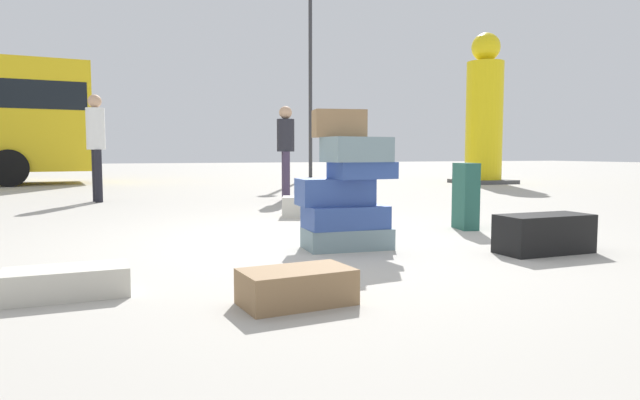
{
  "coord_description": "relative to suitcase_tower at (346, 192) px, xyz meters",
  "views": [
    {
      "loc": [
        -1.58,
        -4.68,
        0.83
      ],
      "look_at": [
        0.31,
        0.4,
        0.37
      ],
      "focal_mm": 31.5,
      "sensor_mm": 36.0,
      "label": 1
    }
  ],
  "objects": [
    {
      "name": "suitcase_teal_foreground_far",
      "position": [
        1.7,
        0.69,
        -0.13
      ],
      "size": [
        0.23,
        0.37,
        0.71
      ],
      "primitive_type": "cube",
      "rotation": [
        0.0,
        0.0,
        -0.19
      ],
      "color": "#26594C",
      "rests_on": "ground"
    },
    {
      "name": "person_tourist_with_camera",
      "position": [
        0.94,
        4.85,
        0.48
      ],
      "size": [
        0.3,
        0.34,
        1.62
      ],
      "rotation": [
        0.0,
        0.0,
        -1.76
      ],
      "color": "#3F334C",
      "rests_on": "ground"
    },
    {
      "name": "lamp_post",
      "position": [
        4.34,
        13.22,
        3.95
      ],
      "size": [
        0.36,
        0.36,
        6.92
      ],
      "color": "#333338",
      "rests_on": "ground"
    },
    {
      "name": "ground_plane",
      "position": [
        -0.3,
        0.27,
        -0.49
      ],
      "size": [
        80.0,
        80.0,
        0.0
      ],
      "primitive_type": "plane",
      "color": "#ADA89E"
    },
    {
      "name": "yellow_dummy_statue",
      "position": [
        7.49,
        8.2,
        1.28
      ],
      "size": [
        1.35,
        1.35,
        3.97
      ],
      "color": "yellow",
      "rests_on": "ground"
    },
    {
      "name": "suitcase_tower",
      "position": [
        0.0,
        0.0,
        0.0
      ],
      "size": [
        0.81,
        0.56,
        1.19
      ],
      "color": "gray",
      "rests_on": "ground"
    },
    {
      "name": "suitcase_black_right_side",
      "position": [
        1.45,
        -0.76,
        -0.33
      ],
      "size": [
        0.8,
        0.37,
        0.32
      ],
      "primitive_type": "cube",
      "rotation": [
        0.0,
        0.0,
        0.02
      ],
      "color": "black",
      "rests_on": "ground"
    },
    {
      "name": "person_bearded_onlooker",
      "position": [
        -2.11,
        5.67,
        0.58
      ],
      "size": [
        0.3,
        0.34,
        1.78
      ],
      "rotation": [
        0.0,
        0.0,
        -1.36
      ],
      "color": "black",
      "rests_on": "ground"
    },
    {
      "name": "suitcase_cream_behind_tower",
      "position": [
        0.46,
        2.43,
        -0.36
      ],
      "size": [
        0.68,
        0.56,
        0.26
      ],
      "primitive_type": "cube",
      "rotation": [
        0.0,
        0.0,
        -0.34
      ],
      "color": "beige",
      "rests_on": "ground"
    },
    {
      "name": "suitcase_brown_left_side",
      "position": [
        -0.95,
        -1.55,
        -0.39
      ],
      "size": [
        0.63,
        0.41,
        0.19
      ],
      "primitive_type": "cube",
      "rotation": [
        0.0,
        0.0,
        0.11
      ],
      "color": "olive",
      "rests_on": "ground"
    },
    {
      "name": "suitcase_cream_upright_blue",
      "position": [
        -2.14,
        -0.94,
        -0.4
      ],
      "size": [
        0.69,
        0.36,
        0.17
      ],
      "primitive_type": "cube",
      "rotation": [
        0.0,
        0.0,
        0.04
      ],
      "color": "beige",
      "rests_on": "ground"
    }
  ]
}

